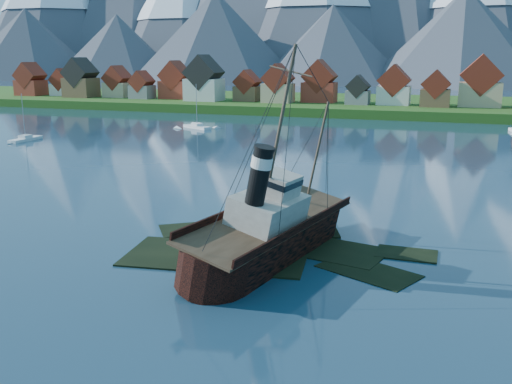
% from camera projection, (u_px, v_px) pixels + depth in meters
% --- Properties ---
extents(ground, '(1400.00, 1400.00, 0.00)m').
position_uv_depth(ground, '(251.00, 254.00, 57.96)').
color(ground, '#1A3549').
rests_on(ground, ground).
extents(shoal, '(31.71, 21.24, 1.14)m').
position_uv_depth(shoal, '(274.00, 252.00, 59.45)').
color(shoal, black).
rests_on(shoal, ground).
extents(shore_bank, '(600.00, 80.00, 3.20)m').
position_uv_depth(shore_bank, '(403.00, 109.00, 214.15)').
color(shore_bank, '#1C4814').
rests_on(shore_bank, ground).
extents(seawall, '(600.00, 2.50, 2.00)m').
position_uv_depth(seawall, '(392.00, 120.00, 179.24)').
color(seawall, '#3F3D38').
rests_on(seawall, ground).
extents(town, '(250.96, 16.69, 17.30)m').
position_uv_depth(town, '(306.00, 86.00, 206.25)').
color(town, maroon).
rests_on(town, ground).
extents(tugboat_wreck, '(6.50, 27.99, 22.18)m').
position_uv_depth(tugboat_wreck, '(270.00, 227.00, 57.55)').
color(tugboat_wreck, black).
rests_on(tugboat_wreck, ground).
extents(sailboat_a, '(2.54, 9.53, 11.58)m').
position_uv_depth(sailboat_a, '(26.00, 140.00, 134.96)').
color(sailboat_a, silver).
rests_on(sailboat_a, ground).
extents(sailboat_c, '(9.83, 6.96, 12.72)m').
position_uv_depth(sailboat_c, '(197.00, 127.00, 158.08)').
color(sailboat_c, silver).
rests_on(sailboat_c, ground).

